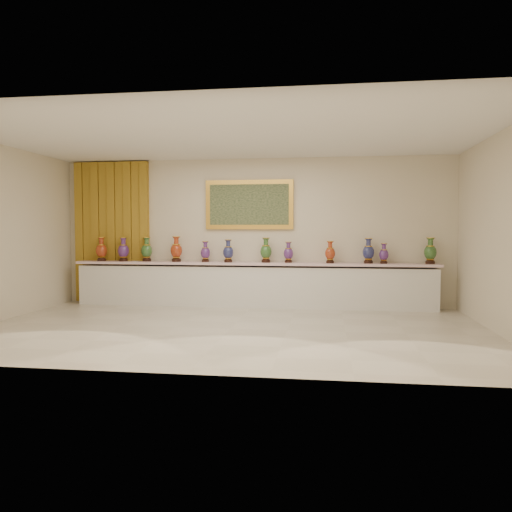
% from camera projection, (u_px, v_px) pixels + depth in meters
% --- Properties ---
extents(ground, '(8.00, 8.00, 0.00)m').
position_uv_depth(ground, '(231.00, 329.00, 7.82)').
color(ground, beige).
rests_on(ground, ground).
extents(room, '(8.00, 8.00, 8.00)m').
position_uv_depth(room, '(133.00, 228.00, 10.51)').
color(room, beige).
rests_on(room, ground).
extents(counter, '(7.28, 0.48, 0.90)m').
position_uv_depth(counter, '(252.00, 285.00, 10.04)').
color(counter, white).
rests_on(counter, ground).
extents(vase_0, '(0.26, 0.26, 0.50)m').
position_uv_depth(vase_0, '(101.00, 250.00, 10.40)').
color(vase_0, black).
rests_on(vase_0, counter).
extents(vase_1, '(0.26, 0.26, 0.49)m').
position_uv_depth(vase_1, '(123.00, 250.00, 10.36)').
color(vase_1, black).
rests_on(vase_1, counter).
extents(vase_2, '(0.29, 0.29, 0.50)m').
position_uv_depth(vase_2, '(147.00, 250.00, 10.33)').
color(vase_2, black).
rests_on(vase_2, counter).
extents(vase_3, '(0.27, 0.27, 0.52)m').
position_uv_depth(vase_3, '(176.00, 250.00, 10.20)').
color(vase_3, black).
rests_on(vase_3, counter).
extents(vase_4, '(0.24, 0.24, 0.42)m').
position_uv_depth(vase_4, '(205.00, 253.00, 10.14)').
color(vase_4, black).
rests_on(vase_4, counter).
extents(vase_5, '(0.27, 0.27, 0.46)m').
position_uv_depth(vase_5, '(228.00, 252.00, 10.01)').
color(vase_5, black).
rests_on(vase_5, counter).
extents(vase_6, '(0.26, 0.26, 0.49)m').
position_uv_depth(vase_6, '(266.00, 251.00, 9.96)').
color(vase_6, black).
rests_on(vase_6, counter).
extents(vase_7, '(0.25, 0.25, 0.41)m').
position_uv_depth(vase_7, '(288.00, 253.00, 9.91)').
color(vase_7, black).
rests_on(vase_7, counter).
extents(vase_8, '(0.25, 0.25, 0.43)m').
position_uv_depth(vase_8, '(330.00, 253.00, 9.75)').
color(vase_8, black).
rests_on(vase_8, counter).
extents(vase_9, '(0.29, 0.29, 0.49)m').
position_uv_depth(vase_9, '(368.00, 252.00, 9.69)').
color(vase_9, black).
rests_on(vase_9, counter).
extents(vase_10, '(0.19, 0.19, 0.39)m').
position_uv_depth(vase_10, '(384.00, 254.00, 9.62)').
color(vase_10, black).
rests_on(vase_10, counter).
extents(vase_11, '(0.31, 0.31, 0.50)m').
position_uv_depth(vase_11, '(430.00, 252.00, 9.53)').
color(vase_11, black).
rests_on(vase_11, counter).
extents(label_card, '(0.10, 0.06, 0.00)m').
position_uv_depth(label_card, '(135.00, 261.00, 10.21)').
color(label_card, white).
rests_on(label_card, counter).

